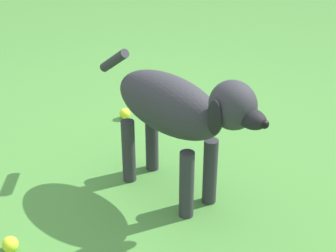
% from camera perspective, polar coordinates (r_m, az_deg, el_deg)
% --- Properties ---
extents(ground, '(14.00, 14.00, 0.00)m').
position_cam_1_polar(ground, '(2.63, -0.48, -4.45)').
color(ground, '#478438').
extents(dog, '(0.91, 0.50, 0.66)m').
position_cam_1_polar(dog, '(2.19, 1.04, 1.73)').
color(dog, '#2D2D33').
rests_on(dog, ground).
extents(tennis_ball_3, '(0.07, 0.07, 0.07)m').
position_cam_1_polar(tennis_ball_3, '(2.19, -17.05, -12.40)').
color(tennis_ball_3, '#CDE42D').
rests_on(tennis_ball_3, ground).
extents(tennis_ball_4, '(0.07, 0.07, 0.07)m').
position_cam_1_polar(tennis_ball_4, '(3.08, -4.79, 1.38)').
color(tennis_ball_4, '#D0E02E').
rests_on(tennis_ball_4, ground).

